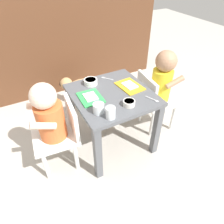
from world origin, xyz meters
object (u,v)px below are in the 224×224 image
Objects in this scene: dining_table at (112,104)px; spoon_by_left_tray at (153,100)px; food_tray_right at (130,86)px; water_cup_left at (99,109)px; food_tray_left at (91,97)px; dog at (82,87)px; water_cup_right at (111,113)px; veggie_bowl_far at (91,82)px; spoon_by_right_tray at (106,78)px; seated_child_left at (52,119)px; veggie_bowl_near at (129,103)px; seated_child_right at (161,83)px.

dining_table is 0.29m from spoon_by_left_tray.
water_cup_left is (-0.32, -0.16, 0.02)m from food_tray_right.
food_tray_left is at bearing 180.00° from food_tray_right.
dog is 1.90× the size of food_tray_right.
spoon_by_left_tray is at bearing 4.33° from water_cup_right.
spoon_by_left_tray reaches higher than dog.
dog is 5.41× the size of water_cup_right.
food_tray_right is at bearing 26.85° from water_cup_left.
dining_table is 7.97× the size of water_cup_left.
water_cup_left is 0.70× the size of veggie_bowl_far.
water_cup_right is 0.45m from spoon_by_right_tray.
seated_child_left is 6.88× the size of spoon_by_left_tray.
spoon_by_left_tray is at bearing -7.80° from water_cup_left.
food_tray_left is at bearing 173.89° from dining_table.
seated_child_left is at bearing -177.18° from food_tray_right.
food_tray_right is at bearing 56.63° from veggie_bowl_near.
dog is 5.74× the size of water_cup_left.
food_tray_right reaches higher than spoon_by_right_tray.
water_cup_right is (0.29, -0.21, 0.08)m from seated_child_left.
veggie_bowl_far is at bearing -100.01° from dog.
water_cup_left reaches higher than dog.
food_tray_left reaches higher than dog.
spoon_by_left_tray is (-0.22, -0.19, 0.04)m from seated_child_right.
dog is at bearing 98.72° from spoon_by_right_tray.
seated_child_right is 0.60m from water_cup_right.
water_cup_left is (-0.02, -0.16, 0.02)m from food_tray_left.
water_cup_right is 0.94× the size of veggie_bowl_near.
veggie_bowl_near reaches higher than food_tray_left.
food_tray_left is 1.90× the size of spoon_by_left_tray.
seated_child_right is at bearing 13.67° from water_cup_left.
spoon_by_left_tray is (0.20, -0.78, 0.28)m from dog.
water_cup_right is at bearing -139.74° from food_tray_right.
seated_child_right is 3.31× the size of food_tray_right.
seated_child_left reaches higher than veggie_bowl_far.
seated_child_right is at bearing -19.54° from veggie_bowl_far.
veggie_bowl_far is at bearing 74.54° from water_cup_left.
seated_child_left is 0.84m from seated_child_right.
food_tray_left is 0.41m from spoon_by_left_tray.
food_tray_left is (-0.57, 0.02, 0.04)m from seated_child_right.
water_cup_right reaches higher than dog.
water_cup_left is at bearing -27.50° from seated_child_left.
veggie_bowl_near is 0.36m from veggie_bowl_far.
water_cup_left reaches higher than food_tray_right.
veggie_bowl_far is (-0.50, 0.18, 0.06)m from seated_child_right.
water_cup_left reaches higher than food_tray_left.
food_tray_right is 2.85× the size of water_cup_right.
spoon_by_right_tray is (-0.10, 0.18, -0.00)m from food_tray_right.
veggie_bowl_near is (0.16, 0.05, -0.01)m from water_cup_right.
dining_table is 7.05× the size of veggie_bowl_near.
veggie_bowl_far is at bearing 160.46° from seated_child_right.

